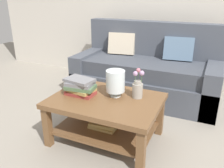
# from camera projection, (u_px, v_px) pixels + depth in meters

# --- Properties ---
(ground_plane) EXTENTS (10.00, 10.00, 0.00)m
(ground_plane) POSITION_uv_depth(u_px,v_px,m) (118.00, 123.00, 2.81)
(ground_plane) COLOR gray
(couch) EXTENTS (2.01, 0.90, 1.06)m
(couch) POSITION_uv_depth(u_px,v_px,m) (146.00, 72.00, 3.45)
(couch) COLOR #474C56
(couch) RESTS_ON ground
(coffee_table) EXTENTS (1.08, 0.78, 0.47)m
(coffee_table) POSITION_uv_depth(u_px,v_px,m) (106.00, 110.00, 2.39)
(coffee_table) COLOR brown
(coffee_table) RESTS_ON ground
(book_stack_main) EXTENTS (0.33, 0.24, 0.17)m
(book_stack_main) POSITION_uv_depth(u_px,v_px,m) (80.00, 87.00, 2.40)
(book_stack_main) COLOR #993833
(book_stack_main) RESTS_ON coffee_table
(glass_hurricane_vase) EXTENTS (0.19, 0.19, 0.27)m
(glass_hurricane_vase) POSITION_uv_depth(u_px,v_px,m) (115.00, 82.00, 2.34)
(glass_hurricane_vase) COLOR silver
(glass_hurricane_vase) RESTS_ON coffee_table
(flower_pitcher) EXTENTS (0.11, 0.11, 0.30)m
(flower_pitcher) POSITION_uv_depth(u_px,v_px,m) (138.00, 87.00, 2.32)
(flower_pitcher) COLOR #9E998E
(flower_pitcher) RESTS_ON coffee_table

